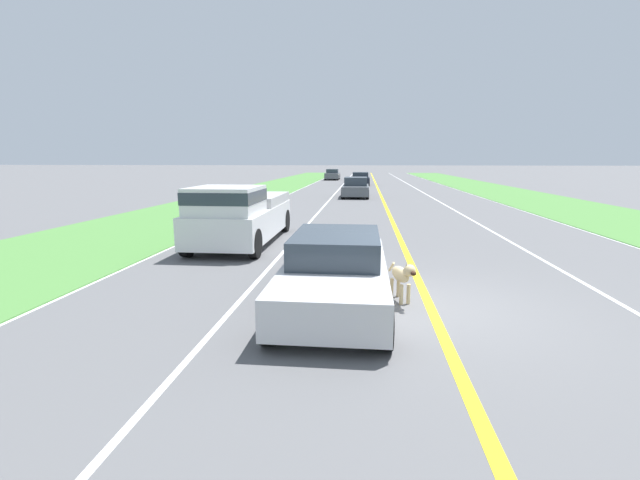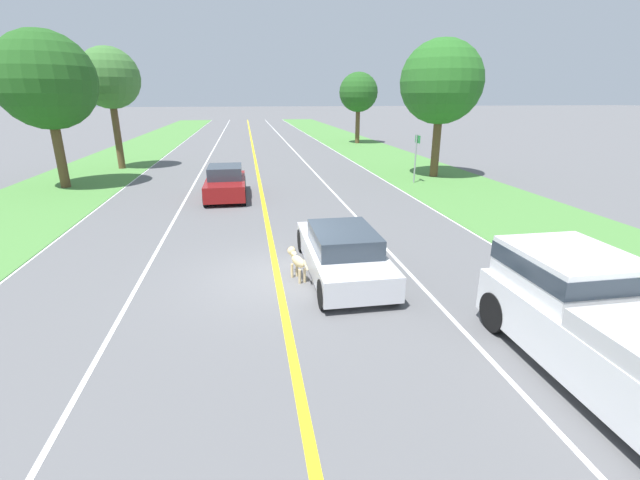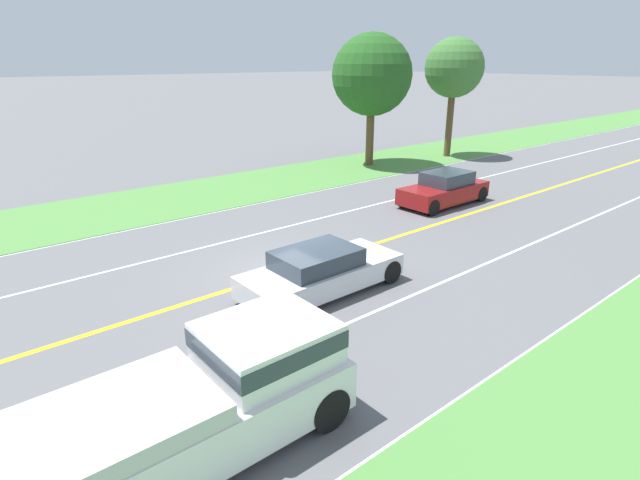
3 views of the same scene
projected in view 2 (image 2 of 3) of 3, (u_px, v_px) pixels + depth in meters
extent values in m
plane|color=#5B5B5E|center=(277.00, 276.00, 11.24)|extent=(400.00, 400.00, 0.00)
cube|color=yellow|center=(277.00, 276.00, 11.24)|extent=(0.18, 160.00, 0.01)
cube|color=white|center=(520.00, 260.00, 12.35)|extent=(0.14, 160.00, 0.01)
cube|color=white|center=(404.00, 268.00, 11.80)|extent=(0.10, 160.00, 0.01)
cube|color=white|center=(137.00, 286.00, 10.68)|extent=(0.10, 160.00, 0.01)
cube|color=#4C843D|center=(611.00, 254.00, 12.83)|extent=(6.00, 160.00, 0.03)
cube|color=silver|center=(342.00, 256.00, 11.31)|extent=(1.81, 4.66, 0.61)
cube|color=#2D3842|center=(344.00, 238.00, 10.97)|extent=(1.55, 2.24, 0.48)
cylinder|color=black|center=(354.00, 238.00, 13.26)|extent=(0.22, 0.68, 0.68)
cylinder|color=black|center=(394.00, 289.00, 9.73)|extent=(0.22, 0.68, 0.68)
cylinder|color=black|center=(302.00, 240.00, 13.00)|extent=(0.22, 0.68, 0.68)
cylinder|color=black|center=(324.00, 294.00, 9.47)|extent=(0.22, 0.68, 0.68)
ellipsoid|color=#D1B784|center=(298.00, 261.00, 10.88)|extent=(0.40, 0.66, 0.27)
cylinder|color=#D1B784|center=(297.00, 270.00, 11.20)|extent=(0.07, 0.07, 0.37)
cylinder|color=#D1B784|center=(305.00, 275.00, 10.83)|extent=(0.07, 0.07, 0.37)
cylinder|color=#D1B784|center=(292.00, 271.00, 11.13)|extent=(0.07, 0.07, 0.37)
cylinder|color=#D1B784|center=(300.00, 277.00, 10.77)|extent=(0.07, 0.07, 0.37)
cylinder|color=#D1B784|center=(293.00, 254.00, 11.07)|extent=(0.18, 0.21, 0.17)
sphere|color=#D1B784|center=(291.00, 251.00, 11.14)|extent=(0.28, 0.28, 0.21)
ellipsoid|color=#331E14|center=(289.00, 250.00, 11.27)|extent=(0.13, 0.13, 0.08)
cone|color=tan|center=(294.00, 247.00, 11.13)|extent=(0.09, 0.09, 0.10)
cone|color=tan|center=(290.00, 248.00, 11.08)|extent=(0.09, 0.09, 0.10)
cylinder|color=#D1B784|center=(306.00, 265.00, 10.53)|extent=(0.13, 0.24, 0.24)
cube|color=silver|center=(634.00, 359.00, 6.54)|extent=(2.07, 5.54, 0.88)
cube|color=silver|center=(569.00, 270.00, 7.78)|extent=(1.82, 2.09, 0.75)
cube|color=#2D3842|center=(570.00, 264.00, 7.75)|extent=(1.84, 2.12, 0.33)
cylinder|color=black|center=(579.00, 305.00, 8.85)|extent=(0.22, 0.80, 0.80)
cylinder|color=black|center=(495.00, 312.00, 8.55)|extent=(0.22, 0.80, 0.80)
cube|color=maroon|center=(226.00, 186.00, 19.92)|extent=(1.77, 4.34, 0.69)
cube|color=#2D3842|center=(225.00, 172.00, 19.88)|extent=(1.52, 2.08, 0.56)
cylinder|color=black|center=(206.00, 199.00, 18.24)|extent=(0.22, 0.68, 0.68)
cylinder|color=black|center=(211.00, 184.00, 21.47)|extent=(0.22, 0.68, 0.68)
cylinder|color=black|center=(243.00, 198.00, 18.49)|extent=(0.22, 0.68, 0.68)
cylinder|color=black|center=(243.00, 182.00, 21.73)|extent=(0.22, 0.68, 0.68)
cylinder|color=brown|center=(436.00, 144.00, 24.58)|extent=(0.46, 0.46, 3.77)
sphere|color=#286623|center=(441.00, 82.00, 23.51)|extent=(4.54, 4.54, 4.54)
cylinder|color=brown|center=(358.00, 125.00, 42.42)|extent=(0.43, 0.43, 3.67)
sphere|color=#23561E|center=(358.00, 92.00, 41.44)|extent=(3.73, 3.73, 3.73)
cylinder|color=brown|center=(59.00, 151.00, 21.59)|extent=(0.47, 0.47, 3.72)
sphere|color=#23561E|center=(46.00, 80.00, 20.51)|extent=(4.63, 4.63, 4.63)
cylinder|color=brown|center=(117.00, 134.00, 27.27)|extent=(0.43, 0.43, 4.38)
sphere|color=#3D7033|center=(109.00, 78.00, 26.19)|extent=(3.67, 3.67, 3.67)
cylinder|color=gray|center=(415.00, 159.00, 22.91)|extent=(0.08, 0.08, 2.60)
cube|color=#238438|center=(418.00, 139.00, 22.58)|extent=(0.03, 0.64, 0.40)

